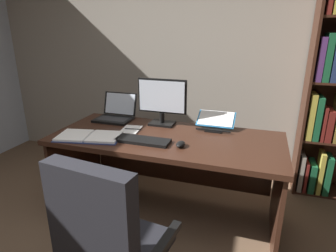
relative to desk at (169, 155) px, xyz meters
The scene contains 10 objects.
wall_back 1.32m from the desk, 88.79° to the left, with size 5.70×0.12×2.71m, color #A89E8E.
desk is the anchor object (origin of this frame).
monitor 0.47m from the desk, 124.27° to the left, with size 0.45×0.16×0.41m.
laptop 0.69m from the desk, 161.69° to the left, with size 0.34×0.31×0.24m.
keyboard 0.36m from the desk, 117.31° to the right, with size 0.42×0.15×0.02m, color black.
computer_mouse 0.38m from the desk, 56.78° to the right, with size 0.06×0.10×0.04m, color black.
reading_stand_with_book 0.50m from the desk, 35.44° to the left, with size 0.32×0.25×0.13m.
open_binder 0.68m from the desk, 151.87° to the right, with size 0.55×0.36×0.02m.
notepad 0.39m from the desk, behind, with size 0.15×0.21×0.01m, color white.
pen 0.38m from the desk, behind, with size 0.01×0.01×0.14m, color black.
Camera 1 is at (0.66, -0.73, 1.57)m, focal length 30.45 mm.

